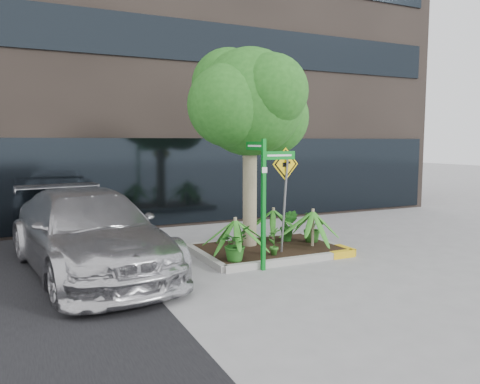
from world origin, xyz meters
name	(u,v)px	position (x,y,z in m)	size (l,w,h in m)	color
ground	(267,257)	(0.00, 0.00, 0.00)	(80.00, 80.00, 0.00)	gray
building	(172,11)	(0.50, 8.50, 7.50)	(18.00, 8.00, 15.00)	#2D2621
planter	(270,249)	(0.23, 0.27, 0.10)	(3.35, 2.36, 0.15)	#9E9E99
tree	(250,102)	(-0.12, 0.67, 3.50)	(3.19, 2.83, 4.79)	tan
palm_front	(313,211)	(1.19, -0.06, 0.98)	(1.00, 1.00, 1.11)	tan
palm_left	(235,220)	(-0.89, -0.20, 0.94)	(0.96, 0.96, 1.06)	tan
palm_back	(273,210)	(0.73, 1.01, 0.90)	(0.90, 0.90, 1.00)	tan
parked_car	(89,232)	(-3.80, 0.42, 0.82)	(2.29, 5.63, 1.63)	silver
shrub_a	(235,244)	(-1.05, -0.52, 0.51)	(0.65, 0.65, 0.72)	#1E5618
shrub_b	(312,227)	(1.42, 0.31, 0.52)	(0.41, 0.41, 0.74)	#255D1C
shrub_c	(274,241)	(-0.07, -0.44, 0.46)	(0.33, 0.33, 0.63)	#2C6A20
shrub_d	(289,225)	(0.95, 0.64, 0.54)	(0.43, 0.43, 0.78)	#1D5A1A
street_sign_post	(264,189)	(-0.55, -0.87, 1.64)	(0.79, 0.78, 2.66)	#0B791E
cattle_sign	(285,182)	(0.23, -0.38, 1.72)	(0.71, 0.23, 2.32)	slate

